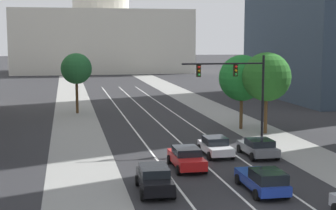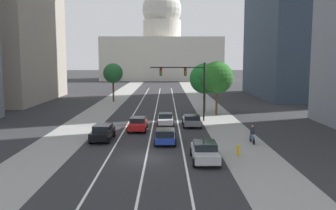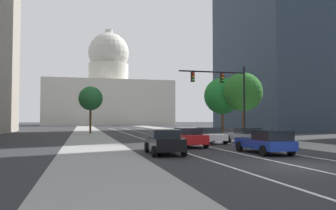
{
  "view_description": "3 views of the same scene",
  "coord_description": "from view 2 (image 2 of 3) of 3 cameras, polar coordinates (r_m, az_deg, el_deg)",
  "views": [
    {
      "loc": [
        -9.39,
        -21.55,
        8.79
      ],
      "look_at": [
        0.15,
        25.94,
        2.42
      ],
      "focal_mm": 54.61,
      "sensor_mm": 36.0,
      "label": 1
    },
    {
      "loc": [
        1.59,
        -27.87,
        7.75
      ],
      "look_at": [
        1.84,
        20.47,
        1.66
      ],
      "focal_mm": 38.78,
      "sensor_mm": 36.0,
      "label": 2
    },
    {
      "loc": [
        -9.39,
        -13.71,
        2.11
      ],
      "look_at": [
        0.45,
        25.34,
        3.8
      ],
      "focal_mm": 36.58,
      "sensor_mm": 36.0,
      "label": 3
    }
  ],
  "objects": [
    {
      "name": "lane_stripe_left",
      "position": [
        53.64,
        -5.25,
        -1.15
      ],
      "size": [
        0.16,
        90.0,
        0.01
      ],
      "primitive_type": "cube",
      "color": "white",
      "rests_on": "ground"
    },
    {
      "name": "car_white",
      "position": [
        43.07,
        -0.39,
        -2.2
      ],
      "size": [
        1.99,
        4.01,
        1.42
      ],
      "rotation": [
        0.0,
        0.0,
        1.58
      ],
      "color": "silver",
      "rests_on": "ground"
    },
    {
      "name": "car_silver",
      "position": [
        28.12,
        5.81,
        -7.24
      ],
      "size": [
        2.08,
        4.75,
        1.49
      ],
      "rotation": [
        0.0,
        0.0,
        1.57
      ],
      "color": "#B2B5BA",
      "rests_on": "ground"
    },
    {
      "name": "street_tree_mid_left",
      "position": [
        67.47,
        -8.64,
        4.95
      ],
      "size": [
        3.61,
        3.61,
        7.06
      ],
      "color": "#51381E",
      "rests_on": "ground"
    },
    {
      "name": "sidewalk_right",
      "position": [
        63.72,
        5.88,
        0.16
      ],
      "size": [
        4.75,
        130.0,
        0.01
      ],
      "primitive_type": "cube",
      "color": "gray",
      "rests_on": "ground"
    },
    {
      "name": "sidewalk_left",
      "position": [
        64.14,
        -9.3,
        0.15
      ],
      "size": [
        4.75,
        130.0,
        0.01
      ],
      "primitive_type": "cube",
      "color": "gray",
      "rests_on": "ground"
    },
    {
      "name": "capitol_building",
      "position": [
        141.52,
        -0.96,
        8.72
      ],
      "size": [
        44.72,
        23.74,
        35.26
      ],
      "color": "beige",
      "rests_on": "ground"
    },
    {
      "name": "lane_stripe_right",
      "position": [
        53.46,
        1.25,
        -1.15
      ],
      "size": [
        0.16,
        90.0,
        0.01
      ],
      "primitive_type": "cube",
      "color": "white",
      "rests_on": "ground"
    },
    {
      "name": "car_black",
      "position": [
        35.59,
        -10.26,
        -4.22
      ],
      "size": [
        2.07,
        4.32,
        1.49
      ],
      "rotation": [
        0.0,
        0.0,
        1.53
      ],
      "color": "black",
      "rests_on": "ground"
    },
    {
      "name": "ground_plane",
      "position": [
        68.33,
        -1.63,
        0.66
      ],
      "size": [
        400.0,
        400.0,
        0.0
      ],
      "primitive_type": "plane",
      "color": "#2B2B2D"
    },
    {
      "name": "car_blue",
      "position": [
        33.72,
        -0.42,
        -4.8
      ],
      "size": [
        2.03,
        4.68,
        1.47
      ],
      "rotation": [
        0.0,
        0.0,
        1.56
      ],
      "color": "#1E389E",
      "rests_on": "ground"
    },
    {
      "name": "street_tree_mid_right",
      "position": [
        50.79,
        7.7,
        4.3
      ],
      "size": [
        4.48,
        4.48,
        7.51
      ],
      "color": "#51381E",
      "rests_on": "ground"
    },
    {
      "name": "cyclist",
      "position": [
        34.62,
        13.12,
        -4.51
      ],
      "size": [
        0.37,
        1.7,
        1.72
      ],
      "rotation": [
        0.0,
        0.0,
        1.6
      ],
      "color": "black",
      "rests_on": "ground"
    },
    {
      "name": "fire_hydrant",
      "position": [
        30.13,
        10.98,
        -6.95
      ],
      "size": [
        0.26,
        0.35,
        0.91
      ],
      "color": "yellow",
      "rests_on": "ground"
    },
    {
      "name": "lane_stripe_center",
      "position": [
        53.46,
        -2.0,
        -1.15
      ],
      "size": [
        0.16,
        90.0,
        0.01
      ],
      "primitive_type": "cube",
      "color": "white",
      "rests_on": "ground"
    },
    {
      "name": "car_red",
      "position": [
        39.89,
        -4.77,
        -2.94
      ],
      "size": [
        2.03,
        4.38,
        1.46
      ],
      "rotation": [
        0.0,
        0.0,
        1.57
      ],
      "color": "red",
      "rests_on": "ground"
    },
    {
      "name": "street_tree_far_right",
      "position": [
        53.4,
        5.8,
        4.15
      ],
      "size": [
        4.45,
        4.45,
        7.2
      ],
      "color": "#51381E",
      "rests_on": "ground"
    },
    {
      "name": "traffic_signal_mast",
      "position": [
        45.58,
        3.18,
        3.93
      ],
      "size": [
        6.9,
        0.39,
        7.41
      ],
      "color": "black",
      "rests_on": "ground"
    },
    {
      "name": "car_gray",
      "position": [
        42.26,
        3.73,
        -2.42
      ],
      "size": [
        2.11,
        4.17,
        1.36
      ],
      "rotation": [
        0.0,
        0.0,
        1.57
      ],
      "color": "slate",
      "rests_on": "ground"
    }
  ]
}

